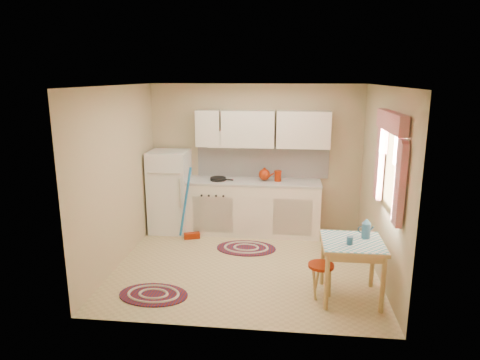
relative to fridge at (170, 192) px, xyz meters
name	(u,v)px	position (x,y,z in m)	size (l,w,h in m)	color
room_shell	(259,152)	(1.59, -1.01, 0.90)	(3.64, 3.60, 2.52)	#CAB681
fridge	(170,192)	(0.00, 0.00, 0.00)	(0.65, 0.60, 1.40)	white
broom	(191,204)	(0.45, -0.35, -0.10)	(0.28, 0.12, 1.20)	#1E71BC
base_cabinets	(252,208)	(1.41, 0.05, -0.26)	(2.25, 0.60, 0.88)	white
countertop	(253,182)	(1.41, 0.05, 0.20)	(2.27, 0.62, 0.04)	#B7B5AE
frying_pan	(218,179)	(0.84, 0.00, 0.24)	(0.26, 0.26, 0.05)	black
red_kettle	(264,175)	(1.61, 0.05, 0.33)	(0.21, 0.19, 0.21)	#922105
red_canister	(278,177)	(1.83, 0.05, 0.30)	(0.11, 0.11, 0.16)	#922105
table	(351,270)	(2.77, -2.03, -0.34)	(0.72, 0.72, 0.72)	#DCB56E
stool	(320,280)	(2.42, -2.04, -0.49)	(0.31, 0.31, 0.42)	#922105
coffee_pot	(366,229)	(2.94, -1.91, 0.15)	(0.13, 0.11, 0.26)	#2B5D83
mug	(350,241)	(2.72, -2.13, 0.07)	(0.08, 0.08, 0.10)	#2B5D83
rug_center	(246,248)	(1.38, -0.67, -0.69)	(0.92, 0.62, 0.02)	maroon
rug_left	(153,295)	(0.39, -2.26, -0.69)	(0.86, 0.57, 0.02)	maroon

